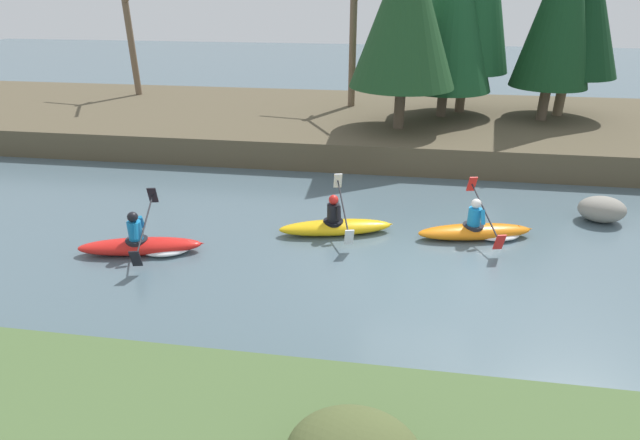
% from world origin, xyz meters
% --- Properties ---
extents(ground_plane, '(90.00, 90.00, 0.00)m').
position_xyz_m(ground_plane, '(0.00, 0.00, 0.00)').
color(ground_plane, '#4C606B').
extents(riverbank_far, '(44.00, 8.99, 0.93)m').
position_xyz_m(riverbank_far, '(0.00, 10.11, 0.46)').
color(riverbank_far, brown).
rests_on(riverbank_far, ground).
extents(conifer_tree_far_left, '(3.51, 3.51, 6.17)m').
position_xyz_m(conifer_tree_far_left, '(-0.62, 8.01, 4.71)').
color(conifer_tree_far_left, brown).
rests_on(conifer_tree_far_left, riverbank_far).
extents(conifer_tree_left, '(3.37, 3.37, 6.38)m').
position_xyz_m(conifer_tree_left, '(0.97, 10.02, 4.62)').
color(conifer_tree_left, brown).
rests_on(conifer_tree_left, riverbank_far).
extents(conifer_tree_centre, '(2.68, 2.68, 6.83)m').
position_xyz_m(conifer_tree_centre, '(4.60, 9.98, 4.93)').
color(conifer_tree_centre, brown).
rests_on(conifer_tree_centre, riverbank_far).
extents(conifer_tree_mid_right, '(3.40, 3.40, 6.28)m').
position_xyz_m(conifer_tree_mid_right, '(5.40, 10.84, 4.81)').
color(conifer_tree_mid_right, '#7A664C').
rests_on(conifer_tree_mid_right, riverbank_far).
extents(bare_tree_upstream, '(2.94, 2.90, 5.27)m').
position_xyz_m(bare_tree_upstream, '(-12.36, 12.32, 3.41)').
color(bare_tree_upstream, brown).
rests_on(bare_tree_upstream, riverbank_far).
extents(bare_tree_mid_upstream, '(3.03, 2.99, 5.44)m').
position_xyz_m(bare_tree_mid_upstream, '(-2.55, 11.34, 3.49)').
color(bare_tree_mid_upstream, brown).
rests_on(bare_tree_mid_upstream, riverbank_far).
extents(kayaker_lead, '(2.79, 2.05, 1.20)m').
position_xyz_m(kayaker_lead, '(1.36, 1.62, 0.20)').
color(kayaker_lead, orange).
rests_on(kayaker_lead, ground).
extents(kayaker_middle, '(2.78, 2.05, 1.20)m').
position_xyz_m(kayaker_middle, '(-2.00, 1.35, 0.22)').
color(kayaker_middle, yellow).
rests_on(kayaker_middle, ground).
extents(kayaker_trailing, '(2.79, 2.05, 1.20)m').
position_xyz_m(kayaker_trailing, '(-6.09, -0.22, 0.20)').
color(kayaker_trailing, red).
rests_on(kayaker_trailing, ground).
extents(boulder_midstream, '(1.13, 0.89, 0.64)m').
position_xyz_m(boulder_midstream, '(4.54, 3.06, 0.32)').
color(boulder_midstream, gray).
rests_on(boulder_midstream, ground).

